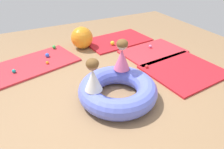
{
  "coord_description": "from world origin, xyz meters",
  "views": [
    {
      "loc": [
        -1.18,
        -2.43,
        2.09
      ],
      "look_at": [
        0.1,
        0.09,
        0.34
      ],
      "focal_mm": 32.96,
      "sensor_mm": 36.0,
      "label": 1
    }
  ],
  "objects_px": {
    "play_ball_green": "(54,47)",
    "play_ball_teal": "(14,71)",
    "play_ball_red": "(147,66)",
    "play_ball_blue": "(47,55)",
    "child_in_pink": "(122,55)",
    "inflatable_cushion": "(118,90)",
    "exercise_ball_large": "(82,38)",
    "child_in_white": "(93,75)",
    "play_ball_yellow": "(112,43)",
    "play_ball_orange": "(47,63)",
    "play_ball_pink": "(150,46)"
  },
  "relations": [
    {
      "from": "play_ball_teal",
      "to": "play_ball_red",
      "type": "bearing_deg",
      "value": -22.92
    },
    {
      "from": "play_ball_red",
      "to": "play_ball_blue",
      "type": "xyz_separation_m",
      "value": [
        -1.66,
        1.39,
        0.01
      ]
    },
    {
      "from": "exercise_ball_large",
      "to": "play_ball_red",
      "type": "bearing_deg",
      "value": -64.08
    },
    {
      "from": "play_ball_red",
      "to": "exercise_ball_large",
      "type": "bearing_deg",
      "value": 115.92
    },
    {
      "from": "play_ball_green",
      "to": "play_ball_red",
      "type": "bearing_deg",
      "value": -51.07
    },
    {
      "from": "play_ball_blue",
      "to": "play_ball_red",
      "type": "bearing_deg",
      "value": -39.94
    },
    {
      "from": "inflatable_cushion",
      "to": "play_ball_blue",
      "type": "xyz_separation_m",
      "value": [
        -0.7,
        1.94,
        -0.08
      ]
    },
    {
      "from": "play_ball_pink",
      "to": "play_ball_green",
      "type": "distance_m",
      "value": 2.3
    },
    {
      "from": "play_ball_green",
      "to": "play_ball_orange",
      "type": "distance_m",
      "value": 0.75
    },
    {
      "from": "play_ball_green",
      "to": "play_ball_orange",
      "type": "relative_size",
      "value": 1.39
    },
    {
      "from": "play_ball_green",
      "to": "play_ball_blue",
      "type": "distance_m",
      "value": 0.44
    },
    {
      "from": "play_ball_pink",
      "to": "play_ball_orange",
      "type": "relative_size",
      "value": 1.28
    },
    {
      "from": "child_in_white",
      "to": "play_ball_blue",
      "type": "bearing_deg",
      "value": -55.61
    },
    {
      "from": "play_ball_red",
      "to": "play_ball_teal",
      "type": "xyz_separation_m",
      "value": [
        -2.38,
        1.01,
        0.0
      ]
    },
    {
      "from": "child_in_pink",
      "to": "play_ball_orange",
      "type": "xyz_separation_m",
      "value": [
        -1.02,
        1.3,
        -0.51
      ]
    },
    {
      "from": "exercise_ball_large",
      "to": "play_ball_blue",
      "type": "bearing_deg",
      "value": -167.37
    },
    {
      "from": "inflatable_cushion",
      "to": "play_ball_pink",
      "type": "height_order",
      "value": "inflatable_cushion"
    },
    {
      "from": "play_ball_teal",
      "to": "exercise_ball_large",
      "type": "height_order",
      "value": "exercise_ball_large"
    },
    {
      "from": "play_ball_pink",
      "to": "exercise_ball_large",
      "type": "height_order",
      "value": "exercise_ball_large"
    },
    {
      "from": "play_ball_green",
      "to": "play_ball_blue",
      "type": "xyz_separation_m",
      "value": [
        -0.24,
        -0.37,
        0.0
      ]
    },
    {
      "from": "play_ball_green",
      "to": "play_ball_teal",
      "type": "relative_size",
      "value": 1.13
    },
    {
      "from": "play_ball_pink",
      "to": "play_ball_green",
      "type": "xyz_separation_m",
      "value": [
        -2.06,
        1.0,
        0.0
      ]
    },
    {
      "from": "child_in_pink",
      "to": "play_ball_red",
      "type": "relative_size",
      "value": 7.89
    },
    {
      "from": "play_ball_green",
      "to": "play_ball_orange",
      "type": "xyz_separation_m",
      "value": [
        -0.31,
        -0.69,
        -0.01
      ]
    },
    {
      "from": "play_ball_yellow",
      "to": "play_ball_red",
      "type": "relative_size",
      "value": 1.53
    },
    {
      "from": "child_in_pink",
      "to": "play_ball_teal",
      "type": "distance_m",
      "value": 2.13
    },
    {
      "from": "child_in_white",
      "to": "play_ball_teal",
      "type": "distance_m",
      "value": 1.93
    },
    {
      "from": "play_ball_orange",
      "to": "child_in_white",
      "type": "bearing_deg",
      "value": -77.58
    },
    {
      "from": "play_ball_red",
      "to": "play_ball_orange",
      "type": "xyz_separation_m",
      "value": [
        -1.73,
        1.08,
        -0.0
      ]
    },
    {
      "from": "child_in_white",
      "to": "play_ball_orange",
      "type": "relative_size",
      "value": 8.26
    },
    {
      "from": "inflatable_cushion",
      "to": "play_ball_orange",
      "type": "height_order",
      "value": "inflatable_cushion"
    },
    {
      "from": "child_in_white",
      "to": "play_ball_yellow",
      "type": "bearing_deg",
      "value": -98.19
    },
    {
      "from": "child_in_pink",
      "to": "child_in_white",
      "type": "bearing_deg",
      "value": -135.59
    },
    {
      "from": "play_ball_yellow",
      "to": "play_ball_blue",
      "type": "xyz_separation_m",
      "value": [
        -1.57,
        0.07,
        -0.01
      ]
    },
    {
      "from": "inflatable_cushion",
      "to": "play_ball_green",
      "type": "bearing_deg",
      "value": 101.39
    },
    {
      "from": "play_ball_yellow",
      "to": "exercise_ball_large",
      "type": "height_order",
      "value": "exercise_ball_large"
    },
    {
      "from": "child_in_white",
      "to": "play_ball_pink",
      "type": "bearing_deg",
      "value": -120.65
    },
    {
      "from": "child_in_white",
      "to": "play_ball_teal",
      "type": "xyz_separation_m",
      "value": [
        -1.01,
        1.57,
        -0.49
      ]
    },
    {
      "from": "child_in_pink",
      "to": "play_ball_pink",
      "type": "xyz_separation_m",
      "value": [
        1.35,
        0.98,
        -0.5
      ]
    },
    {
      "from": "play_ball_red",
      "to": "play_ball_teal",
      "type": "height_order",
      "value": "play_ball_teal"
    },
    {
      "from": "play_ball_yellow",
      "to": "play_ball_green",
      "type": "relative_size",
      "value": 1.23
    },
    {
      "from": "inflatable_cushion",
      "to": "play_ball_red",
      "type": "relative_size",
      "value": 18.54
    },
    {
      "from": "play_ball_yellow",
      "to": "exercise_ball_large",
      "type": "relative_size",
      "value": 0.2
    },
    {
      "from": "inflatable_cushion",
      "to": "play_ball_red",
      "type": "height_order",
      "value": "inflatable_cushion"
    },
    {
      "from": "inflatable_cushion",
      "to": "child_in_pink",
      "type": "bearing_deg",
      "value": 52.61
    },
    {
      "from": "play_ball_green",
      "to": "play_ball_blue",
      "type": "height_order",
      "value": "play_ball_blue"
    },
    {
      "from": "inflatable_cushion",
      "to": "play_ball_green",
      "type": "distance_m",
      "value": 2.36
    },
    {
      "from": "play_ball_pink",
      "to": "play_ball_orange",
      "type": "height_order",
      "value": "play_ball_pink"
    },
    {
      "from": "child_in_pink",
      "to": "play_ball_blue",
      "type": "bearing_deg",
      "value": 137.36
    },
    {
      "from": "child_in_white",
      "to": "play_ball_green",
      "type": "distance_m",
      "value": 2.38
    }
  ]
}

